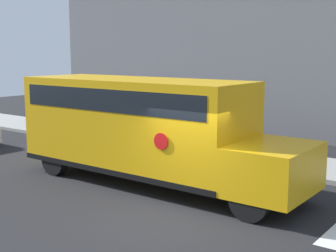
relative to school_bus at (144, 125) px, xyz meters
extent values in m
plane|color=black|center=(2.46, -1.90, -1.78)|extent=(60.00, 60.00, 0.00)
cube|color=#9E9E99|center=(2.46, 4.60, -1.71)|extent=(44.00, 3.00, 0.15)
cube|color=#EAA80F|center=(-0.38, 0.00, 0.01)|extent=(7.36, 2.50, 2.69)
cube|color=#EAA80F|center=(4.21, 0.00, -0.72)|extent=(1.81, 2.50, 1.22)
cube|color=black|center=(-0.38, 0.00, -1.25)|extent=(7.36, 2.54, 0.16)
cube|color=black|center=(-0.38, 0.00, 0.80)|extent=(6.77, 2.53, 0.64)
cylinder|color=red|center=(1.65, -1.29, -0.12)|extent=(0.44, 0.02, 0.44)
cylinder|color=black|center=(4.12, 1.08, -1.28)|extent=(1.00, 0.30, 1.00)
cylinder|color=black|center=(4.12, -1.08, -1.28)|extent=(1.00, 0.30, 1.00)
cylinder|color=black|center=(-2.86, 1.08, -1.28)|extent=(1.00, 0.30, 1.00)
cylinder|color=black|center=(-2.86, -1.08, -1.28)|extent=(1.00, 0.30, 1.00)
camera|label=1|loc=(8.93, -10.62, 2.16)|focal=50.00mm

